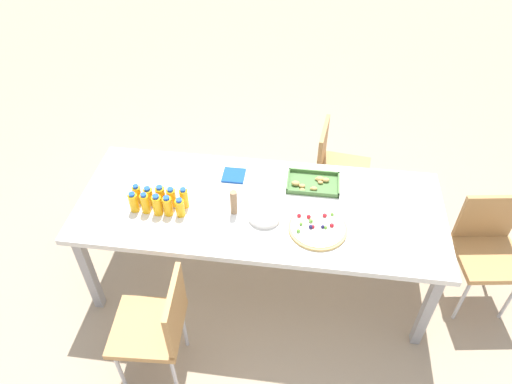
# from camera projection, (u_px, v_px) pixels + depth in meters

# --- Properties ---
(ground_plane) EXTENTS (12.00, 12.00, 0.00)m
(ground_plane) POSITION_uv_depth(u_px,v_px,m) (259.00, 277.00, 3.55)
(ground_plane) COLOR tan
(party_table) EXTENTS (2.35, 0.92, 0.76)m
(party_table) POSITION_uv_depth(u_px,v_px,m) (260.00, 211.00, 3.07)
(party_table) COLOR silver
(party_table) RESTS_ON ground_plane
(chair_far_right) EXTENTS (0.45, 0.45, 0.83)m
(chair_far_right) POSITION_uv_depth(u_px,v_px,m) (335.00, 164.00, 3.73)
(chair_far_right) COLOR #B7844C
(chair_far_right) RESTS_ON ground_plane
(chair_near_left) EXTENTS (0.42, 0.42, 0.83)m
(chair_near_left) POSITION_uv_depth(u_px,v_px,m) (158.00, 324.00, 2.69)
(chair_near_left) COLOR #B7844C
(chair_near_left) RESTS_ON ground_plane
(chair_end) EXTENTS (0.45, 0.45, 0.83)m
(chair_end) POSITION_uv_depth(u_px,v_px,m) (487.00, 245.00, 3.12)
(chair_end) COLOR #B7844C
(chair_end) RESTS_ON ground_plane
(juice_bottle_0) EXTENTS (0.06, 0.06, 0.14)m
(juice_bottle_0) POSITION_uv_depth(u_px,v_px,m) (134.00, 202.00, 2.95)
(juice_bottle_0) COLOR #F8AC14
(juice_bottle_0) RESTS_ON party_table
(juice_bottle_1) EXTENTS (0.06, 0.06, 0.15)m
(juice_bottle_1) POSITION_uv_depth(u_px,v_px,m) (145.00, 203.00, 2.94)
(juice_bottle_1) COLOR #FAAE14
(juice_bottle_1) RESTS_ON party_table
(juice_bottle_2) EXTENTS (0.06, 0.06, 0.15)m
(juice_bottle_2) POSITION_uv_depth(u_px,v_px,m) (157.00, 205.00, 2.93)
(juice_bottle_2) COLOR #F8AD14
(juice_bottle_2) RESTS_ON party_table
(juice_bottle_3) EXTENTS (0.06, 0.06, 0.14)m
(juice_bottle_3) POSITION_uv_depth(u_px,v_px,m) (168.00, 206.00, 2.93)
(juice_bottle_3) COLOR #FAAC14
(juice_bottle_3) RESTS_ON party_table
(juice_bottle_4) EXTENTS (0.06, 0.06, 0.13)m
(juice_bottle_4) POSITION_uv_depth(u_px,v_px,m) (180.00, 208.00, 2.92)
(juice_bottle_4) COLOR #FAAF14
(juice_bottle_4) RESTS_ON party_table
(juice_bottle_5) EXTENTS (0.05, 0.05, 0.14)m
(juice_bottle_5) POSITION_uv_depth(u_px,v_px,m) (137.00, 194.00, 3.01)
(juice_bottle_5) COLOR #F9AE14
(juice_bottle_5) RESTS_ON party_table
(juice_bottle_6) EXTENTS (0.06, 0.06, 0.13)m
(juice_bottle_6) POSITION_uv_depth(u_px,v_px,m) (149.00, 196.00, 3.00)
(juice_bottle_6) COLOR #FAAD14
(juice_bottle_6) RESTS_ON party_table
(juice_bottle_7) EXTENTS (0.06, 0.06, 0.15)m
(juice_bottle_7) POSITION_uv_depth(u_px,v_px,m) (161.00, 196.00, 2.99)
(juice_bottle_7) COLOR #F8AE14
(juice_bottle_7) RESTS_ON party_table
(juice_bottle_8) EXTENTS (0.06, 0.06, 0.14)m
(juice_bottle_8) POSITION_uv_depth(u_px,v_px,m) (171.00, 197.00, 2.99)
(juice_bottle_8) COLOR #FBAD14
(juice_bottle_8) RESTS_ON party_table
(juice_bottle_9) EXTENTS (0.05, 0.05, 0.15)m
(juice_bottle_9) POSITION_uv_depth(u_px,v_px,m) (184.00, 198.00, 2.98)
(juice_bottle_9) COLOR #F9AE14
(juice_bottle_9) RESTS_ON party_table
(fruit_pizza) EXTENTS (0.36, 0.36, 0.05)m
(fruit_pizza) POSITION_uv_depth(u_px,v_px,m) (317.00, 228.00, 2.87)
(fruit_pizza) COLOR tan
(fruit_pizza) RESTS_ON party_table
(snack_tray) EXTENTS (0.35, 0.23, 0.04)m
(snack_tray) POSITION_uv_depth(u_px,v_px,m) (313.00, 183.00, 3.17)
(snack_tray) COLOR #477238
(snack_tray) RESTS_ON party_table
(plate_stack) EXTENTS (0.20, 0.20, 0.03)m
(plate_stack) POSITION_uv_depth(u_px,v_px,m) (265.00, 216.00, 2.93)
(plate_stack) COLOR silver
(plate_stack) RESTS_ON party_table
(napkin_stack) EXTENTS (0.15, 0.15, 0.01)m
(napkin_stack) POSITION_uv_depth(u_px,v_px,m) (234.00, 175.00, 3.23)
(napkin_stack) COLOR #194CA5
(napkin_stack) RESTS_ON party_table
(cardboard_tube) EXTENTS (0.04, 0.04, 0.17)m
(cardboard_tube) POSITION_uv_depth(u_px,v_px,m) (234.00, 202.00, 2.93)
(cardboard_tube) COLOR #9E7A56
(cardboard_tube) RESTS_ON party_table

